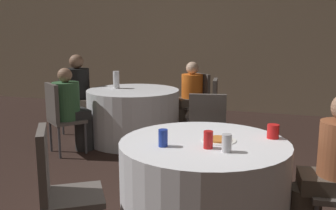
{
  "coord_description": "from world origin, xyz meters",
  "views": [
    {
      "loc": [
        0.65,
        -2.58,
        1.52
      ],
      "look_at": [
        -0.47,
        0.78,
        0.84
      ],
      "focal_mm": 40.0,
      "sensor_mm": 36.0,
      "label": 1
    }
  ],
  "objects": [
    {
      "name": "chair_far_southwest",
      "position": [
        -2.1,
        1.36,
        0.54
      ],
      "size": [
        0.56,
        0.56,
        0.91
      ],
      "rotation": [
        0.0,
        0.0,
        -0.64
      ],
      "color": "#59514C",
      "rests_on": "ground_plane"
    },
    {
      "name": "chair_far_northeast",
      "position": [
        -0.72,
        2.97,
        0.54
      ],
      "size": [
        0.57,
        0.57,
        0.91
      ],
      "rotation": [
        0.0,
        0.0,
        -3.92
      ],
      "color": "#59514C",
      "rests_on": "ground_plane"
    },
    {
      "name": "person_black_shirt",
      "position": [
        -2.37,
        2.31,
        0.62
      ],
      "size": [
        0.52,
        0.38,
        1.21
      ],
      "rotation": [
        0.0,
        0.0,
        -1.68
      ],
      "color": "#4C4238",
      "rests_on": "ground_plane"
    },
    {
      "name": "bottle_far",
      "position": [
        -1.75,
        2.26,
        0.86
      ],
      "size": [
        0.09,
        0.09,
        0.25
      ],
      "color": "white",
      "rests_on": "table_far"
    },
    {
      "name": "wall_back",
      "position": [
        0.0,
        4.81,
        1.4
      ],
      "size": [
        16.0,
        0.06,
        2.8
      ],
      "color": "gray",
      "rests_on": "ground_plane"
    },
    {
      "name": "soda_can_silver",
      "position": [
        0.26,
        -0.18,
        0.8
      ],
      "size": [
        0.07,
        0.07,
        0.12
      ],
      "color": "silver",
      "rests_on": "table_near"
    },
    {
      "name": "table_near",
      "position": [
        0.07,
        0.01,
        0.37
      ],
      "size": [
        1.25,
        1.25,
        0.74
      ],
      "color": "silver",
      "rests_on": "ground_plane"
    },
    {
      "name": "chair_far_east",
      "position": [
        -0.41,
        2.37,
        0.54
      ],
      "size": [
        0.46,
        0.46,
        0.91
      ],
      "rotation": [
        0.0,
        0.0,
        -4.56
      ],
      "color": "#59514C",
      "rests_on": "ground_plane"
    },
    {
      "name": "soda_can_blue",
      "position": [
        -0.18,
        -0.2,
        0.8
      ],
      "size": [
        0.07,
        0.07,
        0.12
      ],
      "color": "#1E38A5",
      "rests_on": "table_near"
    },
    {
      "name": "chair_near_southwest",
      "position": [
        -0.8,
        -0.57,
        0.54
      ],
      "size": [
        0.56,
        0.56,
        0.91
      ],
      "rotation": [
        0.0,
        0.0,
        -0.98
      ],
      "color": "#59514C",
      "rests_on": "ground_plane"
    },
    {
      "name": "pizza_plate_near",
      "position": [
        0.17,
        0.06,
        0.75
      ],
      "size": [
        0.25,
        0.25,
        0.02
      ],
      "color": "white",
      "rests_on": "table_near"
    },
    {
      "name": "chair_near_north",
      "position": [
        -0.13,
        1.03,
        0.54
      ],
      "size": [
        0.47,
        0.47,
        0.91
      ],
      "rotation": [
        0.0,
        0.0,
        -2.95
      ],
      "color": "#59514C",
      "rests_on": "ground_plane"
    },
    {
      "name": "cup_near",
      "position": [
        0.54,
        0.26,
        0.79
      ],
      "size": [
        0.09,
        0.09,
        0.11
      ],
      "color": "red",
      "rests_on": "table_near"
    },
    {
      "name": "table_far",
      "position": [
        -1.46,
        2.21,
        0.37
      ],
      "size": [
        1.3,
        1.3,
        0.74
      ],
      "color": "silver",
      "rests_on": "ground_plane"
    },
    {
      "name": "person_green_jacket",
      "position": [
        -2.0,
        1.49,
        0.56
      ],
      "size": [
        0.46,
        0.48,
        1.1
      ],
      "rotation": [
        0.0,
        0.0,
        -0.64
      ],
      "color": "#282828",
      "rests_on": "ground_plane"
    },
    {
      "name": "person_floral_shirt",
      "position": [
        0.93,
        0.11,
        0.56
      ],
      "size": [
        0.49,
        0.34,
        1.13
      ],
      "rotation": [
        0.0,
        0.0,
        -4.59
      ],
      "color": "#4C4238",
      "rests_on": "ground_plane"
    },
    {
      "name": "chair_far_west",
      "position": [
        -2.52,
        2.33,
        0.54
      ],
      "size": [
        0.45,
        0.44,
        0.91
      ],
      "rotation": [
        0.0,
        0.0,
        -1.68
      ],
      "color": "#59514C",
      "rests_on": "ground_plane"
    },
    {
      "name": "soda_can_red",
      "position": [
        0.13,
        -0.14,
        0.8
      ],
      "size": [
        0.07,
        0.07,
        0.12
      ],
      "color": "red",
      "rests_on": "table_near"
    },
    {
      "name": "person_orange_shirt",
      "position": [
        -0.84,
        2.85,
        0.55
      ],
      "size": [
        0.46,
        0.46,
        1.1
      ],
      "rotation": [
        0.0,
        0.0,
        -3.92
      ],
      "color": "#4C4238",
      "rests_on": "ground_plane"
    }
  ]
}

